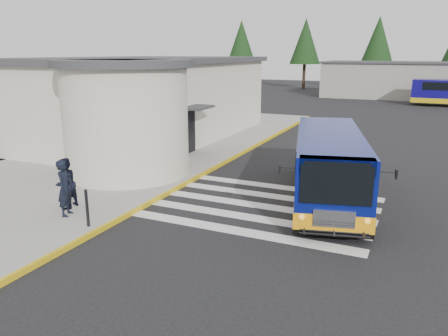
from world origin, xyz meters
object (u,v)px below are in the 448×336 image
at_px(pedestrian_b, 65,183).
at_px(pedestrian_a, 65,188).
at_px(transit_bus, 328,168).
at_px(bollard, 87,208).

bearing_deg(pedestrian_b, pedestrian_a, 37.96).
distance_m(transit_bus, pedestrian_b, 9.18).
height_order(pedestrian_b, bollard, pedestrian_b).
bearing_deg(bollard, pedestrian_b, 150.92).
xyz_separation_m(pedestrian_a, pedestrian_b, (-0.48, 0.50, -0.05)).
relative_size(transit_bus, pedestrian_a, 4.90).
height_order(transit_bus, pedestrian_a, transit_bus).
distance_m(pedestrian_a, pedestrian_b, 0.70).
height_order(transit_bus, bollard, transit_bus).
relative_size(transit_bus, pedestrian_b, 5.18).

